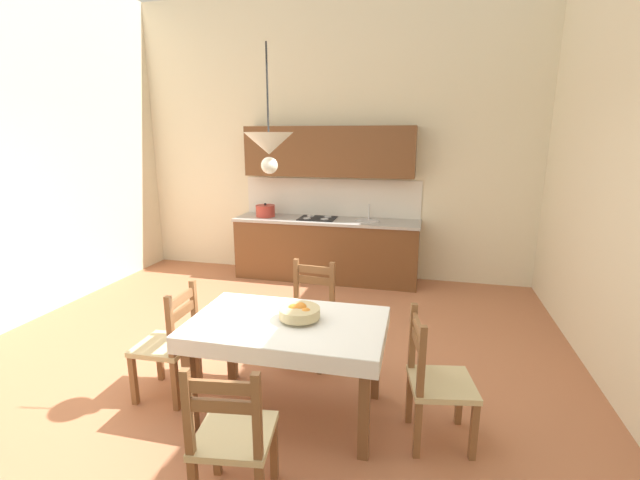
% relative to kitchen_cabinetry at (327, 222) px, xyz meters
% --- Properties ---
extents(ground_plane, '(6.43, 7.02, 0.10)m').
position_rel_kitchen_cabinetry_xyz_m(ground_plane, '(-0.02, -2.94, -0.91)').
color(ground_plane, '#B7704C').
extents(wall_back, '(6.43, 0.12, 4.02)m').
position_rel_kitchen_cabinetry_xyz_m(wall_back, '(-0.02, 0.33, 1.16)').
color(wall_back, beige).
rests_on(wall_back, ground_plane).
extents(kitchen_cabinetry, '(2.67, 0.63, 2.20)m').
position_rel_kitchen_cabinetry_xyz_m(kitchen_cabinetry, '(0.00, 0.00, 0.00)').
color(kitchen_cabinetry, brown).
rests_on(kitchen_cabinetry, ground_plane).
extents(dining_table, '(1.43, 0.90, 0.75)m').
position_rel_kitchen_cabinetry_xyz_m(dining_table, '(0.46, -3.21, -0.23)').
color(dining_table, brown).
rests_on(dining_table, ground_plane).
extents(dining_chair_kitchen_side, '(0.45, 0.45, 0.93)m').
position_rel_kitchen_cabinetry_xyz_m(dining_chair_kitchen_side, '(0.39, -2.39, -0.41)').
color(dining_chair_kitchen_side, '#D1BC89').
rests_on(dining_chair_kitchen_side, ground_plane).
extents(dining_chair_tv_side, '(0.43, 0.43, 0.93)m').
position_rel_kitchen_cabinetry_xyz_m(dining_chair_tv_side, '(-0.54, -3.22, -0.41)').
color(dining_chair_tv_side, '#D1BC89').
rests_on(dining_chair_tv_side, ground_plane).
extents(dining_chair_window_side, '(0.49, 0.49, 0.93)m').
position_rel_kitchen_cabinetry_xyz_m(dining_chair_window_side, '(1.52, -3.26, -0.41)').
color(dining_chair_window_side, '#D1BC89').
rests_on(dining_chair_window_side, ground_plane).
extents(dining_chair_camera_side, '(0.48, 0.48, 0.93)m').
position_rel_kitchen_cabinetry_xyz_m(dining_chair_camera_side, '(0.43, -4.10, -0.41)').
color(dining_chair_camera_side, '#D1BC89').
rests_on(dining_chair_camera_side, ground_plane).
extents(fruit_bowl, '(0.30, 0.30, 0.12)m').
position_rel_kitchen_cabinetry_xyz_m(fruit_bowl, '(0.54, -3.18, -0.04)').
color(fruit_bowl, tan).
rests_on(fruit_bowl, dining_table).
extents(pendant_lamp, '(0.32, 0.32, 0.80)m').
position_rel_kitchen_cabinetry_xyz_m(pendant_lamp, '(0.38, -3.30, 1.15)').
color(pendant_lamp, black).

